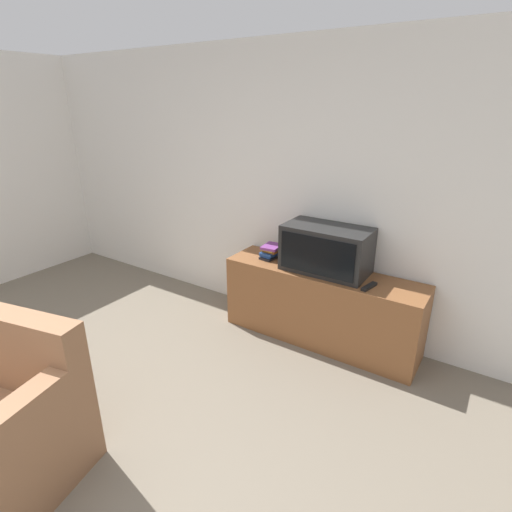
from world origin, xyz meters
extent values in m
cube|color=white|center=(0.00, 3.03, 1.30)|extent=(9.00, 0.06, 2.60)
cube|color=brown|center=(0.74, 2.75, 0.34)|extent=(1.78, 0.45, 0.69)
cube|color=black|center=(0.75, 2.78, 0.89)|extent=(0.74, 0.40, 0.40)
cube|color=black|center=(0.75, 2.58, 0.89)|extent=(0.66, 0.01, 0.32)
cube|color=#8C6042|center=(0.19, 0.40, 0.36)|extent=(0.32, 0.87, 0.73)
cube|color=black|center=(0.19, 2.78, 0.70)|extent=(0.14, 0.22, 0.02)
cube|color=#23478E|center=(0.18, 2.80, 0.72)|extent=(0.14, 0.21, 0.02)
cube|color=#23478E|center=(0.18, 2.78, 0.74)|extent=(0.13, 0.20, 0.02)
cube|color=#995623|center=(0.20, 2.80, 0.76)|extent=(0.14, 0.17, 0.02)
cube|color=gold|center=(0.19, 2.78, 0.78)|extent=(0.16, 0.17, 0.02)
cube|color=#7A3884|center=(0.20, 2.78, 0.80)|extent=(0.17, 0.21, 0.02)
cube|color=black|center=(1.19, 2.65, 0.70)|extent=(0.08, 0.19, 0.02)
camera|label=1|loc=(2.01, -0.25, 2.08)|focal=28.00mm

